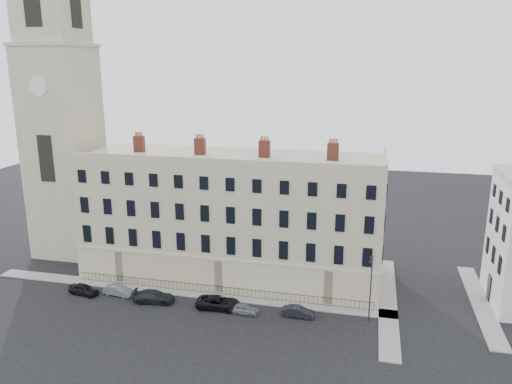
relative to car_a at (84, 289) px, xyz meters
The scene contains 14 objects.
ground 21.13m from the car_a, ahead, with size 160.00×160.00×0.00m, color black.
terrace 19.34m from the car_a, 33.56° to the left, with size 36.22×12.22×17.00m.
church_tower 23.46m from the car_a, 126.73° to the left, with size 8.00×8.13×44.00m.
pavement_terrace 11.45m from the car_a, 15.35° to the left, with size 48.00×2.00×0.12m, color gray.
pavement_east_return 34.56m from the car_a, 10.04° to the left, with size 2.00×24.00×0.12m, color gray.
pavement_adjacent 44.76m from the car_a, 10.33° to the left, with size 2.00×20.00×0.12m, color gray.
railings 15.41m from the car_a, 12.84° to the left, with size 35.00×0.04×0.96m.
car_a is the anchor object (origin of this frame).
car_b 4.09m from the car_a, ahead, with size 1.25×3.59×1.18m, color slate.
car_c 8.69m from the car_a, ahead, with size 1.88×4.62×1.34m, color black.
car_d 16.11m from the car_a, ahead, with size 2.24×4.85×1.35m, color black.
car_e 19.10m from the car_a, ahead, with size 1.25×3.11×1.06m, color gray.
car_f 24.79m from the car_a, ahead, with size 1.19×3.42×1.13m, color black.
streetlamp 32.21m from the car_a, ahead, with size 0.39×1.54×7.15m.
Camera 1 is at (10.29, -44.65, 25.96)m, focal length 35.00 mm.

